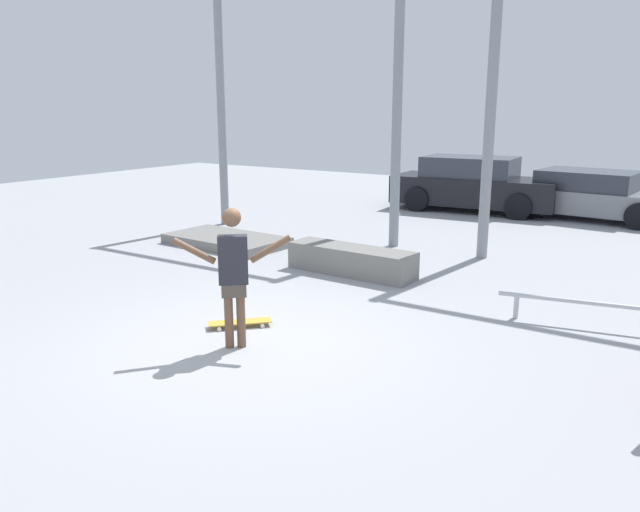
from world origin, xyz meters
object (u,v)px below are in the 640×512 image
at_px(skateboard, 240,322).
at_px(grind_rail, 605,308).
at_px(parked_car_black, 474,185).
at_px(grind_box, 351,260).
at_px(manual_pad, 226,240).
at_px(skateboarder, 233,269).
at_px(parked_car_grey, 592,195).

xyz_separation_m(skateboard, grind_rail, (4.04, 2.52, 0.22)).
xyz_separation_m(grind_rail, parked_car_black, (-4.67, 8.20, 0.43)).
distance_m(grind_box, manual_pad, 3.38).
height_order(manual_pad, grind_rail, grind_rail).
relative_size(skateboarder, parked_car_grey, 0.39).
bearing_deg(parked_car_grey, skateboard, -96.12).
bearing_deg(manual_pad, skateboard, -46.84).
height_order(skateboarder, grind_rail, skateboarder).
relative_size(manual_pad, parked_car_grey, 0.58).
distance_m(skateboarder, manual_pad, 5.80).
bearing_deg(skateboarder, grind_box, 58.27).
xyz_separation_m(skateboard, grind_box, (-0.11, 3.12, 0.17)).
relative_size(skateboard, grind_box, 0.32).
distance_m(skateboarder, skateboard, 1.15).
height_order(grind_box, parked_car_grey, parked_car_grey).
relative_size(manual_pad, grind_rail, 0.95).
bearing_deg(parked_car_black, skateboarder, -88.42).
xyz_separation_m(skateboard, manual_pad, (-3.45, 3.68, 0.04)).
bearing_deg(parked_car_black, manual_pad, -115.47).
distance_m(skateboarder, grind_box, 3.80).
height_order(skateboarder, parked_car_grey, skateboarder).
height_order(manual_pad, parked_car_grey, parked_car_grey).
relative_size(skateboard, parked_car_grey, 0.17).
relative_size(manual_pad, parked_car_black, 0.56).
relative_size(grind_box, parked_car_grey, 0.53).
distance_m(skateboarder, grind_rail, 4.82).
distance_m(skateboarder, parked_car_grey, 11.90).
bearing_deg(grind_rail, parked_car_grey, 101.08).
xyz_separation_m(skateboarder, parked_car_black, (-1.04, 11.30, -0.26)).
distance_m(skateboarder, parked_car_black, 11.35).
bearing_deg(parked_car_black, grind_rail, -64.03).
distance_m(grind_box, parked_car_grey, 8.42).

